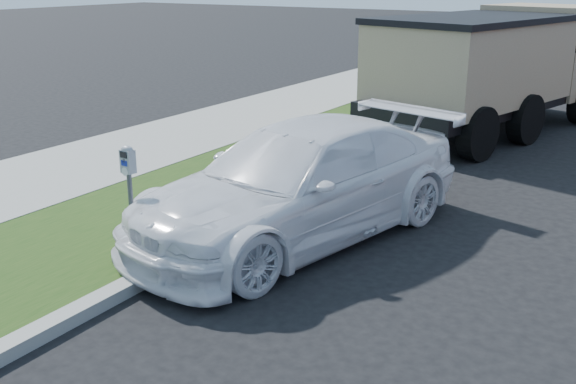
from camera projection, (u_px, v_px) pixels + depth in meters
The scene contains 5 objects.
ground at pixel (349, 326), 7.27m from camera, with size 120.00×120.00×0.00m, color black.
streetside at pixel (115, 188), 11.66m from camera, with size 6.12×50.00×0.15m.
parking_meter at pixel (129, 175), 8.69m from camera, with size 0.20×0.15×1.40m.
white_wagon at pixel (302, 181), 9.56m from camera, with size 2.25×5.53×1.60m, color white.
dump_truck at pixel (498, 62), 15.97m from camera, with size 4.33×7.66×2.84m.
Camera 1 is at (2.86, -5.83, 3.63)m, focal length 42.00 mm.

